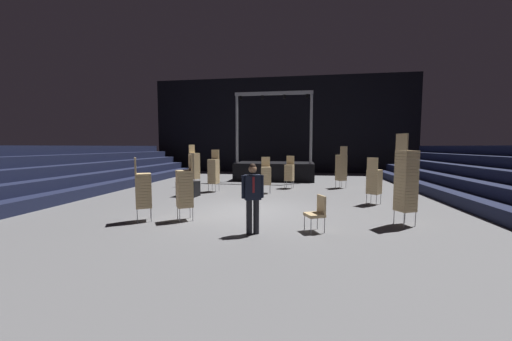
# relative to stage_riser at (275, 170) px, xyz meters

# --- Properties ---
(ground_plane) EXTENTS (22.00, 30.00, 0.10)m
(ground_plane) POSITION_rel_stage_riser_xyz_m (0.00, -9.49, -0.71)
(ground_plane) COLOR slate
(arena_end_wall) EXTENTS (22.00, 0.30, 8.00)m
(arena_end_wall) POSITION_rel_stage_riser_xyz_m (0.00, 5.51, 3.34)
(arena_end_wall) COLOR black
(arena_end_wall) RESTS_ON ground_plane
(bleacher_bank_left) EXTENTS (3.75, 24.00, 2.25)m
(bleacher_bank_left) POSITION_rel_stage_riser_xyz_m (-9.12, -8.49, 0.47)
(bleacher_bank_left) COLOR #191E38
(bleacher_bank_left) RESTS_ON ground_plane
(stage_riser) EXTENTS (5.09, 3.10, 5.54)m
(stage_riser) POSITION_rel_stage_riser_xyz_m (0.00, 0.00, 0.00)
(stage_riser) COLOR black
(stage_riser) RESTS_ON ground_plane
(man_with_tie) EXTENTS (0.56, 0.35, 1.79)m
(man_with_tie) POSITION_rel_stage_riser_xyz_m (0.50, -12.10, 0.36)
(man_with_tie) COLOR black
(man_with_tie) RESTS_ON ground_plane
(chair_stack_front_left) EXTENTS (0.52, 0.52, 1.71)m
(chair_stack_front_left) POSITION_rel_stage_riser_xyz_m (1.11, -3.95, 0.20)
(chair_stack_front_left) COLOR #B2B5BA
(chair_stack_front_left) RESTS_ON ground_plane
(chair_stack_front_right) EXTENTS (0.59, 0.59, 2.22)m
(chair_stack_front_right) POSITION_rel_stage_riser_xyz_m (3.82, -3.42, 0.45)
(chair_stack_front_right) COLOR #B2B5BA
(chair_stack_front_right) RESTS_ON ground_plane
(chair_stack_mid_left) EXTENTS (0.52, 0.52, 1.71)m
(chair_stack_mid_left) POSITION_rel_stage_riser_xyz_m (0.08, -5.71, 0.20)
(chair_stack_mid_left) COLOR #B2B5BA
(chair_stack_mid_left) RESTS_ON ground_plane
(chair_stack_mid_right) EXTENTS (0.60, 0.60, 1.88)m
(chair_stack_mid_right) POSITION_rel_stage_riser_xyz_m (-2.91, -11.33, 0.28)
(chair_stack_mid_right) COLOR #B2B5BA
(chair_stack_mid_right) RESTS_ON ground_plane
(chair_stack_mid_centre) EXTENTS (0.52, 0.52, 2.05)m
(chair_stack_mid_centre) POSITION_rel_stage_riser_xyz_m (-2.49, -5.65, 0.37)
(chair_stack_mid_centre) COLOR #B2B5BA
(chair_stack_mid_centre) RESTS_ON ground_plane
(chair_stack_rear_left) EXTENTS (0.62, 0.62, 1.79)m
(chair_stack_rear_left) POSITION_rel_stage_riser_xyz_m (4.46, -7.69, 0.24)
(chair_stack_rear_left) COLOR #B2B5BA
(chair_stack_rear_left) RESTS_ON ground_plane
(chair_stack_rear_right) EXTENTS (0.61, 0.61, 1.96)m
(chair_stack_rear_right) POSITION_rel_stage_riser_xyz_m (-1.72, -11.07, 0.33)
(chair_stack_rear_right) COLOR #B2B5BA
(chair_stack_rear_right) RESTS_ON ground_plane
(chair_stack_rear_centre) EXTENTS (0.59, 0.59, 2.31)m
(chair_stack_rear_centre) POSITION_rel_stage_riser_xyz_m (-4.15, -3.89, 0.49)
(chair_stack_rear_centre) COLOR #B2B5BA
(chair_stack_rear_centre) RESTS_ON ground_plane
(chair_stack_aisle_left) EXTENTS (0.58, 0.58, 2.56)m
(chair_stack_aisle_left) POSITION_rel_stage_riser_xyz_m (4.58, -10.65, 0.62)
(chair_stack_aisle_left) COLOR #B2B5BA
(chair_stack_aisle_left) RESTS_ON ground_plane
(equipment_road_case) EXTENTS (0.97, 0.71, 0.67)m
(equipment_road_case) POSITION_rel_stage_riser_xyz_m (-3.24, -7.08, -0.32)
(equipment_road_case) COLOR black
(equipment_road_case) RESTS_ON ground_plane
(loose_chair_near_man) EXTENTS (0.58, 0.58, 0.95)m
(loose_chair_near_man) POSITION_rel_stage_riser_xyz_m (2.11, -11.64, -0.13)
(loose_chair_near_man) COLOR #B2B5BA
(loose_chair_near_man) RESTS_ON ground_plane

